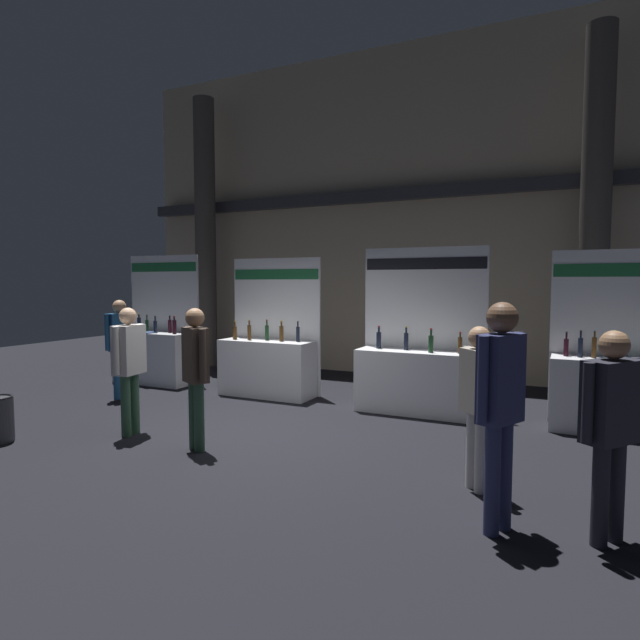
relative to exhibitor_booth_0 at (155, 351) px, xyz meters
name	(u,v)px	position (x,y,z in m)	size (l,w,h in m)	color
ground_plane	(252,433)	(3.66, -2.13, -0.63)	(24.00, 24.00, 0.00)	black
hall_colonnade	(379,215)	(3.66, 2.91, 2.80)	(11.84, 1.17, 6.93)	tan
exhibitor_booth_0	(155,351)	(0.00, 0.00, 0.00)	(1.71, 0.71, 2.54)	white
exhibitor_booth_1	(268,361)	(2.63, -0.03, -0.02)	(1.77, 0.66, 2.43)	white
exhibitor_booth_2	(418,373)	(5.35, -0.08, -0.02)	(1.95, 0.66, 2.55)	white
exhibitor_booth_3	(609,387)	(7.92, -0.03, -0.02)	(1.50, 0.66, 2.45)	white
visitor_1	(120,340)	(0.49, -1.35, 0.38)	(0.35, 0.48, 1.70)	navy
visitor_2	(611,417)	(7.73, -3.44, 0.36)	(0.46, 0.51, 1.65)	#23232D
visitor_3	(129,359)	(2.26, -2.88, 0.38)	(0.30, 0.58, 1.67)	#33563D
visitor_4	(478,395)	(6.66, -2.80, 0.30)	(0.39, 0.39, 1.59)	silver
visitor_5	(196,367)	(3.44, -3.00, 0.37)	(0.45, 0.34, 1.70)	#33563D
visitor_6	(500,396)	(6.95, -3.60, 0.48)	(0.35, 0.51, 1.85)	navy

